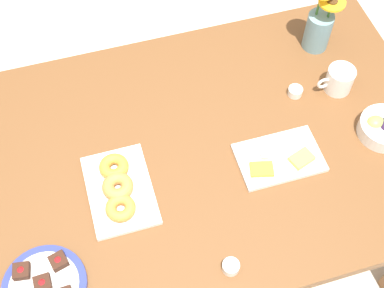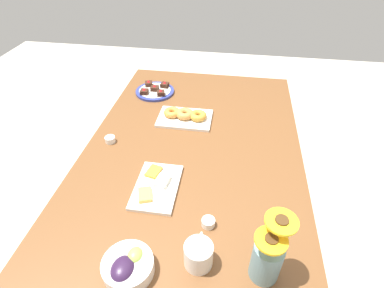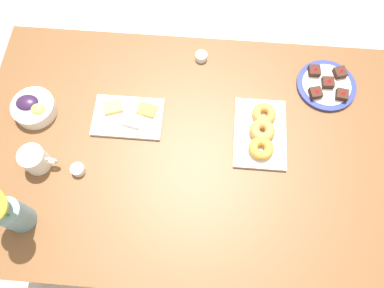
{
  "view_description": "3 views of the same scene",
  "coord_description": "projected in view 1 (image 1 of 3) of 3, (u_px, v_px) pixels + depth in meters",
  "views": [
    {
      "loc": [
        0.25,
        0.85,
        2.16
      ],
      "look_at": [
        0.0,
        0.0,
        0.78
      ],
      "focal_mm": 50.0,
      "sensor_mm": 36.0,
      "label": 1
    },
    {
      "loc": [
        -1.04,
        -0.16,
        1.64
      ],
      "look_at": [
        0.0,
        0.0,
        0.78
      ],
      "focal_mm": 28.0,
      "sensor_mm": 36.0,
      "label": 2
    },
    {
      "loc": [
        0.04,
        -0.52,
        2.01
      ],
      "look_at": [
        0.0,
        0.0,
        0.78
      ],
      "focal_mm": 35.0,
      "sensor_mm": 36.0,
      "label": 3
    }
  ],
  "objects": [
    {
      "name": "coffee_mug",
      "position": [
        339.0,
        79.0,
        1.78
      ],
      "size": [
        0.13,
        0.09,
        0.09
      ],
      "color": "white",
      "rests_on": "dining_table"
    },
    {
      "name": "croissant_platter",
      "position": [
        119.0,
        188.0,
        1.58
      ],
      "size": [
        0.19,
        0.28,
        0.05
      ],
      "color": "white",
      "rests_on": "dining_table"
    },
    {
      "name": "dining_table",
      "position": [
        192.0,
        165.0,
        1.75
      ],
      "size": [
        1.6,
        1.0,
        0.74
      ],
      "color": "brown",
      "rests_on": "ground_plane"
    },
    {
      "name": "flower_vase",
      "position": [
        319.0,
        27.0,
        1.84
      ],
      "size": [
        0.12,
        0.11,
        0.25
      ],
      "color": "#6B939E",
      "rests_on": "dining_table"
    },
    {
      "name": "jam_cup_berry",
      "position": [
        295.0,
        91.0,
        1.79
      ],
      "size": [
        0.05,
        0.05,
        0.03
      ],
      "color": "white",
      "rests_on": "dining_table"
    },
    {
      "name": "dessert_plate",
      "position": [
        44.0,
        285.0,
        1.43
      ],
      "size": [
        0.23,
        0.23,
        0.05
      ],
      "color": "navy",
      "rests_on": "dining_table"
    },
    {
      "name": "jam_cup_honey",
      "position": [
        231.0,
        267.0,
        1.46
      ],
      "size": [
        0.05,
        0.05,
        0.03
      ],
      "color": "white",
      "rests_on": "dining_table"
    },
    {
      "name": "cheese_platter",
      "position": [
        279.0,
        158.0,
        1.65
      ],
      "size": [
        0.26,
        0.17,
        0.03
      ],
      "color": "white",
      "rests_on": "dining_table"
    },
    {
      "name": "ground_plane",
      "position": [
        192.0,
        242.0,
        2.3
      ],
      "size": [
        6.0,
        6.0,
        0.0
      ],
      "primitive_type": "plane",
      "color": "beige"
    }
  ]
}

